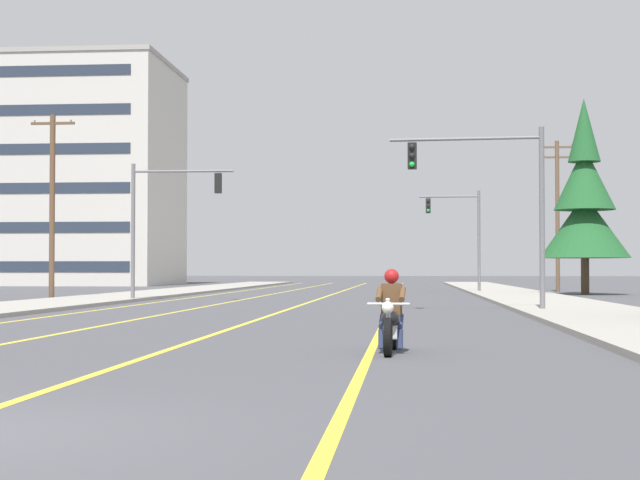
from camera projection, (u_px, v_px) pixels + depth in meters
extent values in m
cube|color=yellow|center=(327.00, 296.00, 53.63)|extent=(0.16, 100.00, 0.01)
cube|color=yellow|center=(262.00, 296.00, 53.93)|extent=(0.16, 100.00, 0.01)
cube|color=yellow|center=(396.00, 296.00, 53.31)|extent=(0.16, 100.00, 0.01)
cube|color=yellow|center=(205.00, 296.00, 54.21)|extent=(0.16, 100.00, 0.01)
cube|color=#9E998E|center=(530.00, 298.00, 47.77)|extent=(4.40, 110.00, 0.14)
cube|color=#9E998E|center=(119.00, 297.00, 49.52)|extent=(4.40, 110.00, 0.14)
cylinder|color=black|center=(388.00, 338.00, 16.65)|extent=(0.15, 0.64, 0.64)
cylinder|color=black|center=(393.00, 332.00, 18.18)|extent=(0.15, 0.64, 0.64)
cylinder|color=silver|center=(388.00, 318.00, 16.76)|extent=(0.08, 0.33, 0.68)
sphere|color=white|center=(388.00, 307.00, 16.61)|extent=(0.20, 0.20, 0.20)
cylinder|color=silver|center=(388.00, 304.00, 16.81)|extent=(0.70, 0.07, 0.04)
ellipsoid|color=black|center=(390.00, 319.00, 17.31)|extent=(0.34, 0.57, 0.28)
cube|color=silver|center=(391.00, 332.00, 17.42)|extent=(0.26, 0.45, 0.24)
cube|color=black|center=(392.00, 321.00, 17.74)|extent=(0.30, 0.53, 0.12)
cube|color=black|center=(393.00, 315.00, 18.14)|extent=(0.22, 0.37, 0.08)
cylinder|color=silver|center=(384.00, 334.00, 17.83)|extent=(0.10, 0.55, 0.08)
cube|color=brown|center=(392.00, 299.00, 17.71)|extent=(0.37, 0.26, 0.56)
sphere|color=#B21919|center=(392.00, 276.00, 17.70)|extent=(0.26, 0.26, 0.26)
cylinder|color=navy|center=(399.00, 321.00, 17.54)|extent=(0.16, 0.45, 0.30)
cylinder|color=navy|center=(400.00, 339.00, 17.35)|extent=(0.12, 0.16, 0.35)
cylinder|color=brown|center=(402.00, 294.00, 17.43)|extent=(0.12, 0.53, 0.27)
cylinder|color=navy|center=(383.00, 321.00, 17.58)|extent=(0.16, 0.45, 0.30)
cylinder|color=navy|center=(381.00, 339.00, 17.40)|extent=(0.12, 0.16, 0.35)
cylinder|color=brown|center=(379.00, 294.00, 17.48)|extent=(0.12, 0.53, 0.27)
cylinder|color=slate|center=(542.00, 220.00, 33.50)|extent=(0.18, 0.18, 6.20)
cylinder|color=slate|center=(465.00, 139.00, 33.97)|extent=(5.07, 0.45, 0.11)
cube|color=black|center=(412.00, 156.00, 34.23)|extent=(0.32, 0.26, 0.90)
sphere|color=black|center=(412.00, 147.00, 34.08)|extent=(0.18, 0.18, 0.18)
sphere|color=black|center=(412.00, 155.00, 34.07)|extent=(0.18, 0.18, 0.18)
sphere|color=green|center=(412.00, 164.00, 34.06)|extent=(0.18, 0.18, 0.18)
cylinder|color=slate|center=(133.00, 232.00, 45.31)|extent=(0.18, 0.18, 6.20)
cylinder|color=slate|center=(183.00, 171.00, 45.24)|extent=(4.54, 0.22, 0.11)
cube|color=black|center=(218.00, 183.00, 45.12)|extent=(0.31, 0.25, 0.90)
sphere|color=black|center=(219.00, 177.00, 45.29)|extent=(0.18, 0.18, 0.18)
sphere|color=black|center=(219.00, 184.00, 45.28)|extent=(0.18, 0.18, 0.18)
sphere|color=green|center=(219.00, 190.00, 45.27)|extent=(0.18, 0.18, 0.18)
cylinder|color=slate|center=(479.00, 242.00, 60.86)|extent=(0.18, 0.18, 6.20)
cylinder|color=slate|center=(449.00, 197.00, 61.10)|extent=(3.59, 0.13, 0.11)
cube|color=black|center=(428.00, 206.00, 61.20)|extent=(0.30, 0.24, 0.90)
sphere|color=black|center=(428.00, 201.00, 61.06)|extent=(0.18, 0.18, 0.18)
sphere|color=black|center=(428.00, 206.00, 61.05)|extent=(0.18, 0.18, 0.18)
sphere|color=green|center=(428.00, 211.00, 61.04)|extent=(0.18, 0.18, 0.18)
cylinder|color=brown|center=(52.00, 207.00, 47.68)|extent=(0.26, 0.26, 8.77)
cube|color=brown|center=(53.00, 123.00, 47.79)|extent=(2.11, 0.12, 0.12)
cylinder|color=slate|center=(35.00, 122.00, 47.87)|extent=(0.08, 0.08, 0.12)
cylinder|color=slate|center=(71.00, 121.00, 47.72)|extent=(0.08, 0.08, 0.12)
cylinder|color=brown|center=(557.00, 216.00, 64.09)|extent=(0.26, 0.26, 9.63)
cube|color=brown|center=(557.00, 147.00, 64.22)|extent=(2.23, 0.12, 0.12)
cylinder|color=slate|center=(542.00, 146.00, 64.30)|extent=(0.08, 0.08, 0.12)
cylinder|color=slate|center=(572.00, 145.00, 64.14)|extent=(0.08, 0.08, 0.12)
cube|color=brown|center=(557.00, 157.00, 64.20)|extent=(1.98, 0.12, 0.12)
cylinder|color=slate|center=(544.00, 156.00, 64.28)|extent=(0.08, 0.08, 0.12)
cylinder|color=slate|center=(570.00, 156.00, 64.13)|extent=(0.08, 0.08, 0.12)
cylinder|color=#4C3828|center=(585.00, 276.00, 57.06)|extent=(0.46, 0.46, 2.08)
cone|color=#1E5628|center=(585.00, 226.00, 57.14)|extent=(5.09, 5.09, 3.65)
cone|color=#1E5628|center=(584.00, 178.00, 57.22)|extent=(3.46, 3.46, 3.65)
cone|color=#1E5628|center=(584.00, 130.00, 57.30)|extent=(1.83, 1.83, 3.65)
cube|color=beige|center=(70.00, 177.00, 92.21)|extent=(18.50, 14.99, 19.85)
cube|color=#9B978F|center=(71.00, 67.00, 92.51)|extent=(18.74, 15.23, 0.40)
cube|color=#283342|center=(39.00, 267.00, 84.48)|extent=(15.54, 0.06, 0.90)
cube|color=#283342|center=(39.00, 227.00, 84.58)|extent=(15.54, 0.06, 0.90)
cube|color=#283342|center=(40.00, 188.00, 84.67)|extent=(15.54, 0.06, 0.90)
cube|color=#283342|center=(40.00, 149.00, 84.77)|extent=(15.54, 0.06, 0.90)
cube|color=#283342|center=(40.00, 110.00, 84.86)|extent=(15.54, 0.06, 0.90)
cube|color=#283342|center=(41.00, 71.00, 84.96)|extent=(15.54, 0.06, 0.90)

